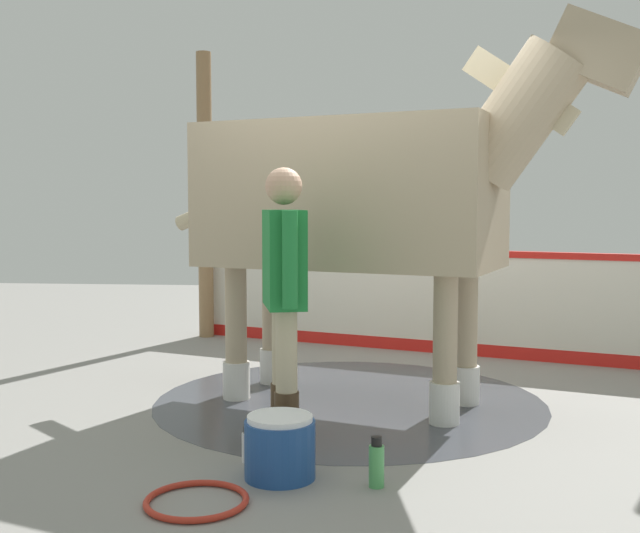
% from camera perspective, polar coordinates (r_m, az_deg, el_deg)
% --- Properties ---
extents(ground_plane, '(16.00, 16.00, 0.02)m').
position_cam_1_polar(ground_plane, '(5.73, 1.77, -10.13)').
color(ground_plane, gray).
extents(wet_patch, '(2.86, 2.86, 0.00)m').
position_cam_1_polar(wet_patch, '(5.80, 2.17, -9.83)').
color(wet_patch, '#42444C').
rests_on(wet_patch, ground).
extents(barrier_wall, '(4.86, 1.74, 1.01)m').
position_cam_1_polar(barrier_wall, '(7.66, 8.18, -2.81)').
color(barrier_wall, silver).
rests_on(barrier_wall, ground).
extents(roof_post_far, '(0.16, 0.16, 3.06)m').
position_cam_1_polar(roof_post_far, '(8.51, -8.43, 5.12)').
color(roof_post_far, olive).
rests_on(roof_post_far, ground).
extents(horse, '(3.36, 1.65, 2.67)m').
position_cam_1_polar(horse, '(5.57, 3.39, 5.21)').
color(horse, tan).
rests_on(horse, ground).
extents(handler, '(0.34, 0.65, 1.67)m').
position_cam_1_polar(handler, '(4.69, -2.65, -1.36)').
color(handler, '#47331E').
rests_on(handler, ground).
extents(wash_bucket, '(0.38, 0.38, 0.34)m').
position_cam_1_polar(wash_bucket, '(4.21, -2.96, -13.09)').
color(wash_bucket, '#1E478C').
rests_on(wash_bucket, ground).
extents(bottle_shampoo, '(0.07, 0.07, 0.20)m').
position_cam_1_polar(bottle_shampoo, '(4.49, -5.33, -12.97)').
color(bottle_shampoo, white).
rests_on(bottle_shampoo, ground).
extents(bottle_spray, '(0.08, 0.08, 0.26)m').
position_cam_1_polar(bottle_spray, '(4.11, 4.17, -14.25)').
color(bottle_spray, '#4CA559').
rests_on(bottle_spray, ground).
extents(hose_coil, '(0.51, 0.51, 0.03)m').
position_cam_1_polar(hose_coil, '(3.96, -9.05, -16.60)').
color(hose_coil, '#B72D1E').
rests_on(hose_coil, ground).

